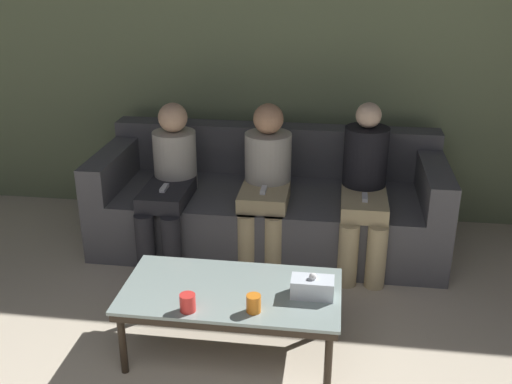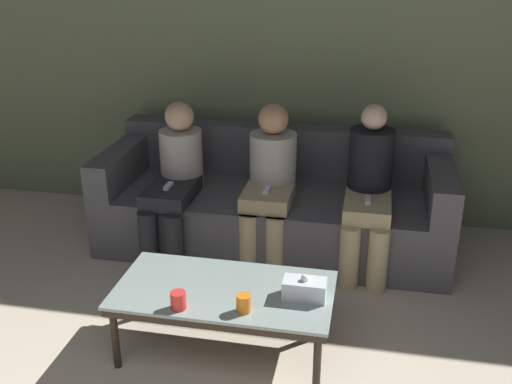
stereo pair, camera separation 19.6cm
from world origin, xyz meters
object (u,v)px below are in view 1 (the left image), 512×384
Objects in this scene: cup_near_right at (188,303)px; seated_person_mid_left at (266,178)px; coffee_table at (231,296)px; cup_near_left at (254,303)px; seated_person_mid_right at (365,184)px; tissue_box at (312,287)px; couch at (269,204)px; seated_person_left_end at (170,177)px.

cup_near_right is 1.40m from seated_person_mid_left.
seated_person_mid_left is at bearing 88.03° from coffee_table.
seated_person_mid_right is (0.56, 1.32, 0.15)m from cup_near_left.
tissue_box is 1.18m from seated_person_mid_right.
seated_person_mid_left is (0.04, 1.15, 0.23)m from coffee_table.
couch reaches higher than tissue_box.
cup_near_left is at bearing -59.22° from seated_person_left_end.
coffee_table is 1.08× the size of seated_person_left_end.
coffee_table is 5.22× the size of tissue_box.
seated_person_mid_left reaches higher than tissue_box.
seated_person_mid_right reaches higher than cup_near_right.
seated_person_mid_left is at bearing 178.11° from seated_person_mid_right.
couch is 0.35m from seated_person_mid_left.
seated_person_mid_left is at bearing 3.32° from seated_person_left_end.
seated_person_left_end is at bearing -179.28° from seated_person_mid_right.
seated_person_left_end is 0.98× the size of seated_person_mid_left.
cup_near_right is at bearing -173.44° from cup_near_left.
cup_near_left is at bearing 6.56° from cup_near_right.
couch is 2.29× the size of seated_person_mid_left.
seated_person_mid_right reaches higher than seated_person_left_end.
couch is at bearing 161.04° from seated_person_mid_right.
coffee_table is 1.30m from seated_person_left_end.
couch is 0.76m from seated_person_mid_right.
tissue_box is 1.54m from seated_person_left_end.
tissue_box is 0.20× the size of seated_person_mid_left.
tissue_box is at bearing -46.69° from seated_person_left_end.
couch is 26.90× the size of cup_near_left.
cup_near_right is at bearing -97.76° from couch.
cup_near_left is 0.09× the size of seated_person_mid_left.
couch is 1.56m from cup_near_left.
cup_near_right is (-0.32, -0.04, -0.00)m from cup_near_left.
tissue_box is (0.60, 0.22, 0.01)m from cup_near_right.
tissue_box is at bearing 20.26° from cup_near_right.
tissue_box is at bearing 33.59° from cup_near_left.
cup_near_left reaches higher than cup_near_right.
seated_person_mid_right reaches higher than cup_near_left.
seated_person_left_end reaches higher than tissue_box.
seated_person_left_end is (-0.78, 1.30, 0.13)m from cup_near_left.
seated_person_mid_right reaches higher than tissue_box.
cup_near_left is 1.35m from seated_person_mid_left.
seated_person_left_end is (-1.05, 1.12, 0.12)m from tissue_box.
couch is at bearing 82.24° from cup_near_right.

